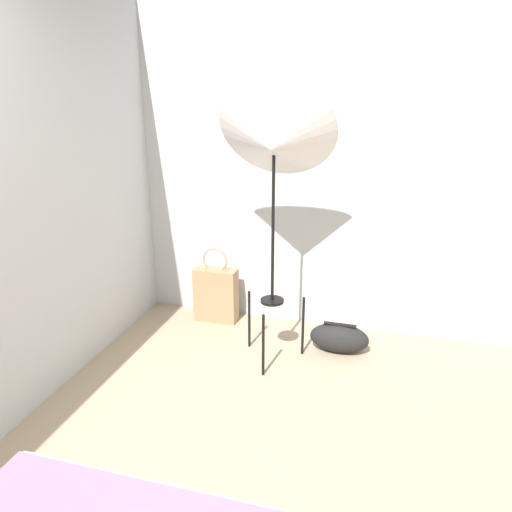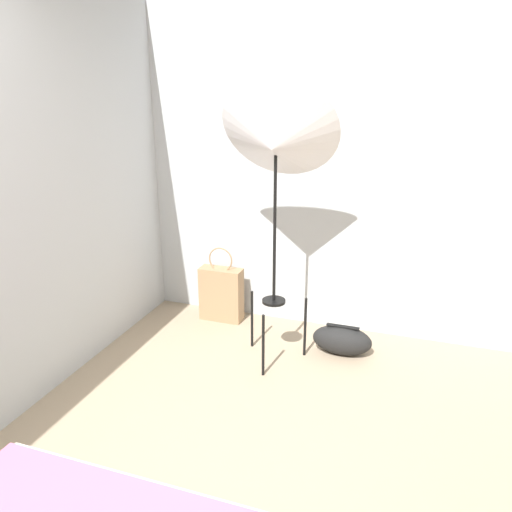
% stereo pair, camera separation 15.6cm
% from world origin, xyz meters
% --- Properties ---
extents(wall_back, '(8.00, 0.05, 2.60)m').
position_xyz_m(wall_back, '(0.00, 2.62, 1.30)').
color(wall_back, '#B7BCC1').
rests_on(wall_back, ground_plane).
extents(wall_side_left, '(0.05, 8.00, 2.60)m').
position_xyz_m(wall_side_left, '(-1.45, 1.00, 1.30)').
color(wall_side_left, '#B7BCC1').
rests_on(wall_side_left, ground_plane).
extents(photo_umbrella, '(0.80, 0.61, 1.99)m').
position_xyz_m(photo_umbrella, '(-0.16, 1.93, 1.58)').
color(photo_umbrella, black).
rests_on(photo_umbrella, ground_plane).
extents(tote_bag, '(0.36, 0.14, 0.65)m').
position_xyz_m(tote_bag, '(-0.77, 2.41, 0.24)').
color(tote_bag, '#9E7A56').
rests_on(tote_bag, ground_plane).
extents(duffel_bag, '(0.44, 0.22, 0.23)m').
position_xyz_m(duffel_bag, '(0.30, 2.16, 0.11)').
color(duffel_bag, black).
rests_on(duffel_bag, ground_plane).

